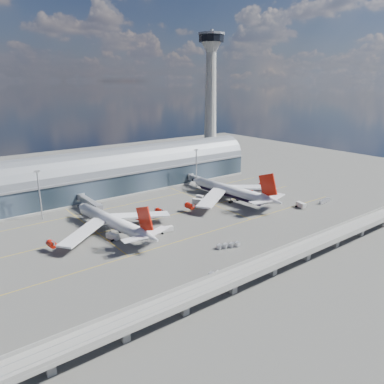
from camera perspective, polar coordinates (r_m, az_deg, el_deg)
ground at (r=179.85m, az=-1.19°, el=-5.68°), size 500.00×500.00×0.00m
taxi_lines at (r=196.96m, az=-4.98°, el=-3.72°), size 200.00×80.12×0.01m
terminal at (r=240.92m, az=-12.20°, el=2.56°), size 200.00×30.00×28.00m
control_tower at (r=284.79m, az=2.85°, el=13.22°), size 19.00×19.00×103.00m
guideway at (r=140.89m, az=12.31°, el=-10.29°), size 220.00×8.50×7.20m
floodlight_mast_left at (r=203.12m, az=-22.21°, el=-0.24°), size 3.00×0.70×25.70m
floodlight_mast_right at (r=246.59m, az=0.66°, el=3.80°), size 3.00×0.70×25.70m
airliner_left at (r=176.86m, az=-11.87°, el=-4.48°), size 61.29×64.47×19.65m
airliner_right at (r=221.02m, az=6.09°, el=0.08°), size 66.78×69.81×22.14m
jet_bridge_left at (r=210.82m, az=-15.50°, el=-1.42°), size 4.40×28.00×7.25m
jet_bridge_right at (r=246.76m, az=1.53°, el=1.78°), size 4.40×32.00×7.25m
service_truck_0 at (r=172.01m, az=-12.00°, el=-6.64°), size 4.30×6.67×2.63m
service_truck_1 at (r=171.84m, az=-7.10°, el=-6.31°), size 6.06×3.91×3.24m
service_truck_2 at (r=176.20m, az=-4.06°, el=-5.72°), size 7.62×3.57×2.66m
service_truck_3 at (r=217.66m, az=16.25°, el=-1.93°), size 3.66×6.59×3.01m
service_truck_4 at (r=223.58m, az=1.21°, el=-0.83°), size 3.07×4.77×2.55m
service_truck_5 at (r=215.49m, az=0.92°, el=-1.42°), size 5.44×6.56×3.03m
cargo_train_0 at (r=161.19m, az=5.57°, el=-8.12°), size 10.81×5.22×1.81m
cargo_train_1 at (r=139.81m, az=5.04°, el=-12.21°), size 12.40×6.82×1.71m
cargo_train_2 at (r=231.12m, az=19.53°, el=-1.31°), size 10.97×3.02×1.81m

